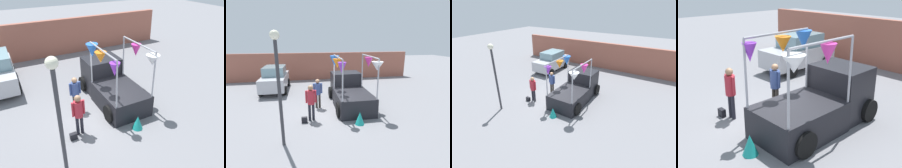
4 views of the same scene
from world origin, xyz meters
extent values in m
plane|color=slate|center=(0.00, 0.00, 0.00)|extent=(60.00, 60.00, 0.00)
cube|color=black|center=(1.21, -0.12, 0.50)|extent=(1.90, 2.60, 1.00)
cube|color=black|center=(1.21, 1.88, 0.90)|extent=(1.80, 1.40, 1.80)
cube|color=#8CB2C6|center=(1.21, 1.88, 1.35)|extent=(1.76, 1.37, 0.60)
cylinder|color=black|center=(0.26, 2.23, 0.38)|extent=(0.22, 0.76, 0.76)
cylinder|color=black|center=(2.16, 2.23, 0.38)|extent=(0.22, 0.76, 0.76)
cylinder|color=black|center=(0.26, -0.82, 0.38)|extent=(0.22, 0.76, 0.76)
cylinder|color=black|center=(2.16, -0.82, 0.38)|extent=(0.22, 0.76, 0.76)
cylinder|color=#A5A5AD|center=(0.34, 1.10, 2.00)|extent=(0.07, 0.07, 2.00)
cylinder|color=#A5A5AD|center=(2.08, 1.10, 2.00)|extent=(0.07, 0.07, 2.00)
cylinder|color=#A5A5AD|center=(0.34, -1.34, 2.00)|extent=(0.07, 0.07, 2.00)
cylinder|color=#A5A5AD|center=(2.08, -1.34, 2.00)|extent=(0.07, 0.07, 2.00)
cylinder|color=#A5A5AD|center=(0.34, -0.12, 3.00)|extent=(0.07, 2.44, 0.07)
cylinder|color=#A5A5AD|center=(2.08, -0.12, 3.00)|extent=(0.07, 2.44, 0.07)
cone|color=purple|center=(0.34, -1.17, 2.60)|extent=(0.57, 0.57, 0.54)
cone|color=white|center=(2.08, -1.17, 2.63)|extent=(0.73, 0.73, 0.44)
cone|color=orange|center=(0.34, 0.05, 2.65)|extent=(0.65, 0.65, 0.48)
cone|color=#D83399|center=(2.08, 0.05, 2.67)|extent=(0.53, 0.53, 0.55)
cone|color=blue|center=(0.34, 0.93, 2.67)|extent=(0.73, 0.73, 0.60)
cube|color=#B7B7BC|center=(-3.68, 4.69, 0.77)|extent=(1.70, 4.00, 0.90)
cube|color=#72939E|center=(-3.68, 4.84, 1.55)|extent=(1.50, 2.10, 0.66)
cylinder|color=black|center=(-4.53, 5.94, 0.32)|extent=(0.18, 0.64, 0.64)
cylinder|color=black|center=(-2.83, 5.94, 0.32)|extent=(0.18, 0.64, 0.64)
cylinder|color=black|center=(-4.53, 3.44, 0.32)|extent=(0.18, 0.64, 0.64)
cylinder|color=black|center=(-2.83, 3.44, 0.32)|extent=(0.18, 0.64, 0.64)
cylinder|color=black|center=(-1.22, -0.99, 0.43)|extent=(0.13, 0.13, 0.86)
cylinder|color=black|center=(-1.04, -0.99, 0.43)|extent=(0.13, 0.13, 0.86)
cylinder|color=#B22633|center=(-1.13, -0.99, 1.20)|extent=(0.34, 0.34, 0.68)
sphere|color=#997051|center=(-1.13, -0.99, 1.66)|extent=(0.26, 0.26, 0.26)
cylinder|color=#B22633|center=(-1.35, -0.99, 1.23)|extent=(0.09, 0.09, 0.61)
cylinder|color=#B22633|center=(-0.91, -0.99, 1.23)|extent=(0.09, 0.09, 0.61)
cylinder|color=#2D2823|center=(-0.79, 0.59, 0.41)|extent=(0.13, 0.13, 0.82)
cylinder|color=#2D2823|center=(-0.61, 0.59, 0.41)|extent=(0.13, 0.13, 0.82)
cylinder|color=#33477F|center=(-0.70, 0.59, 1.14)|extent=(0.34, 0.34, 0.65)
sphere|color=#997051|center=(-0.70, 0.59, 1.59)|extent=(0.25, 0.25, 0.25)
cylinder|color=#33477F|center=(-0.92, 0.59, 1.17)|extent=(0.09, 0.09, 0.58)
cylinder|color=#33477F|center=(-0.48, 0.59, 1.17)|extent=(0.09, 0.09, 0.58)
cube|color=black|center=(-1.48, -1.19, 0.14)|extent=(0.28, 0.16, 0.28)
cylinder|color=#333338|center=(-2.25, -2.87, 1.94)|extent=(0.12, 0.12, 3.87)
sphere|color=#F2EDCC|center=(-2.25, -2.87, 4.03)|extent=(0.32, 0.32, 0.32)
cube|color=#9E5947|center=(0.00, 8.08, 1.30)|extent=(18.00, 0.36, 2.60)
cone|color=teal|center=(1.08, -1.82, 0.30)|extent=(0.62, 0.62, 0.60)
camera|label=1|loc=(-3.19, -7.59, 6.01)|focal=35.00mm
camera|label=2|loc=(-1.28, -9.02, 3.91)|focal=28.00mm
camera|label=3|loc=(6.24, -8.79, 6.23)|focal=28.00mm
camera|label=4|loc=(6.55, -5.47, 4.41)|focal=45.00mm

